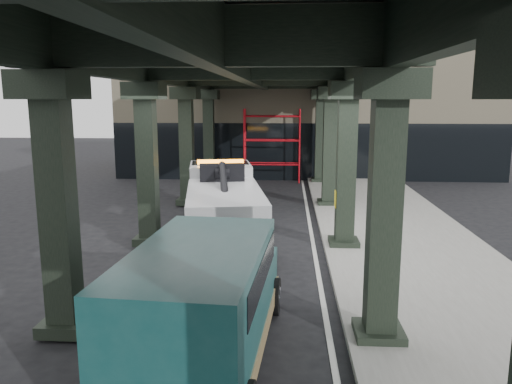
% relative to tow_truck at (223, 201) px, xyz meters
% --- Properties ---
extents(ground, '(90.00, 90.00, 0.00)m').
position_rel_tow_truck_xyz_m(ground, '(1.23, -2.99, -1.23)').
color(ground, black).
rests_on(ground, ground).
extents(sidewalk, '(5.00, 40.00, 0.15)m').
position_rel_tow_truck_xyz_m(sidewalk, '(5.73, -0.99, -1.15)').
color(sidewalk, gray).
rests_on(sidewalk, ground).
extents(lane_stripe, '(0.12, 38.00, 0.01)m').
position_rel_tow_truck_xyz_m(lane_stripe, '(2.93, -0.99, -1.22)').
color(lane_stripe, silver).
rests_on(lane_stripe, ground).
extents(viaduct, '(7.40, 32.00, 6.40)m').
position_rel_tow_truck_xyz_m(viaduct, '(0.83, -0.99, 4.23)').
color(viaduct, black).
rests_on(viaduct, ground).
extents(building, '(22.00, 10.00, 8.00)m').
position_rel_tow_truck_xyz_m(building, '(3.23, 17.01, 2.77)').
color(building, '#C6B793').
rests_on(building, ground).
extents(scaffolding, '(3.08, 0.88, 4.00)m').
position_rel_tow_truck_xyz_m(scaffolding, '(1.23, 11.66, 0.88)').
color(scaffolding, red).
rests_on(scaffolding, ground).
extents(tow_truck, '(3.30, 7.90, 2.52)m').
position_rel_tow_truck_xyz_m(tow_truck, '(0.00, 0.00, 0.00)').
color(tow_truck, black).
rests_on(tow_truck, ground).
extents(towed_van, '(2.49, 5.53, 2.19)m').
position_rel_tow_truck_xyz_m(towed_van, '(0.73, -8.01, -0.05)').
color(towed_van, '#124142').
rests_on(towed_van, ground).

